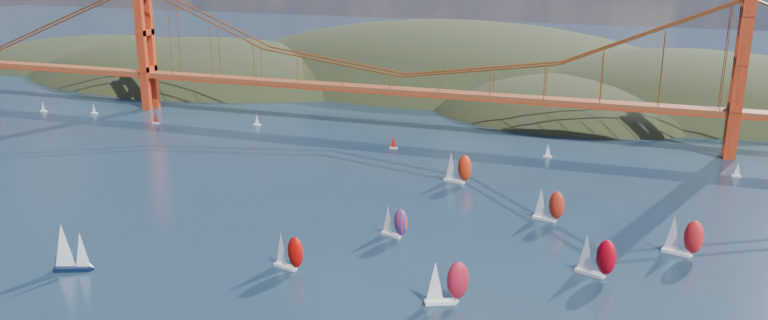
{
  "coord_description": "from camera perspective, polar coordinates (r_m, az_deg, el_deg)",
  "views": [
    {
      "loc": [
        88.27,
        -98.65,
        73.62
      ],
      "look_at": [
        22.78,
        90.0,
        14.51
      ],
      "focal_mm": 35.0,
      "sensor_mm": 36.0,
      "label": 1
    }
  ],
  "objects": [
    {
      "name": "distant_boat_1",
      "position": [
        352.39,
        -21.24,
        3.7
      ],
      "size": [
        3.0,
        2.0,
        4.7
      ],
      "color": "silver",
      "rests_on": "ground"
    },
    {
      "name": "racer_rwb",
      "position": [
        192.15,
        0.77,
        -4.67
      ],
      "size": [
        8.05,
        4.92,
        9.01
      ],
      "rotation": [
        0.0,
        0.0,
        -0.3
      ],
      "color": "silver",
      "rests_on": "ground"
    },
    {
      "name": "bridge",
      "position": [
        295.74,
        1.24,
        8.44
      ],
      "size": [
        552.0,
        12.0,
        55.0
      ],
      "color": "brown",
      "rests_on": "ground"
    },
    {
      "name": "racer_5",
      "position": [
        234.96,
        5.62,
        -0.57
      ],
      "size": [
        9.5,
        5.38,
        10.65
      ],
      "rotation": [
        0.0,
        0.0,
        -0.25
      ],
      "color": "silver",
      "rests_on": "ground"
    },
    {
      "name": "distant_boat_8",
      "position": [
        268.32,
        12.38,
        0.71
      ],
      "size": [
        3.0,
        2.0,
        4.7
      ],
      "color": "silver",
      "rests_on": "ground"
    },
    {
      "name": "distant_boat_4",
      "position": [
        265.98,
        25.33,
        -0.67
      ],
      "size": [
        3.0,
        2.0,
        4.7
      ],
      "color": "silver",
      "rests_on": "ground"
    },
    {
      "name": "headlands",
      "position": [
        389.06,
        12.29,
        3.32
      ],
      "size": [
        725.0,
        225.0,
        96.0
      ],
      "color": "black",
      "rests_on": "ground"
    },
    {
      "name": "racer_3",
      "position": [
        207.43,
        12.4,
        -3.32
      ],
      "size": [
        8.89,
        4.97,
        9.96
      ],
      "rotation": [
        0.0,
        0.0,
        -0.24
      ],
      "color": "silver",
      "rests_on": "ground"
    },
    {
      "name": "racer_4",
      "position": [
        194.78,
        21.8,
        -5.37
      ],
      "size": [
        9.49,
        5.56,
        10.63
      ],
      "rotation": [
        0.0,
        0.0,
        -0.27
      ],
      "color": "white",
      "rests_on": "ground"
    },
    {
      "name": "racer_0",
      "position": [
        175.22,
        -7.33,
        -6.87
      ],
      "size": [
        8.6,
        5.06,
        9.64
      ],
      "rotation": [
        0.0,
        0.0,
        -0.27
      ],
      "color": "white",
      "rests_on": "ground"
    },
    {
      "name": "racer_1",
      "position": [
        158.45,
        4.74,
        -9.22
      ],
      "size": [
        9.51,
        6.65,
        10.65
      ],
      "rotation": [
        0.0,
        0.0,
        0.42
      ],
      "color": "white",
      "rests_on": "ground"
    },
    {
      "name": "sloop_navy",
      "position": [
        187.06,
        -22.89,
        -6.17
      ],
      "size": [
        8.84,
        6.57,
        12.94
      ],
      "rotation": [
        0.0,
        0.0,
        0.37
      ],
      "color": "black",
      "rests_on": "ground"
    },
    {
      "name": "distant_boat_9",
      "position": [
        273.11,
        0.72,
        1.37
      ],
      "size": [
        3.0,
        2.0,
        4.7
      ],
      "color": "silver",
      "rests_on": "ground"
    },
    {
      "name": "distant_boat_0",
      "position": [
        365.22,
        -24.55,
        3.75
      ],
      "size": [
        3.0,
        2.0,
        4.7
      ],
      "color": "silver",
      "rests_on": "ground"
    },
    {
      "name": "distant_boat_3",
      "position": [
        311.99,
        -9.66,
        3.06
      ],
      "size": [
        3.0,
        2.0,
        4.7
      ],
      "color": "silver",
      "rests_on": "ground"
    },
    {
      "name": "distant_boat_2",
      "position": [
        324.66,
        -17.04,
        3.09
      ],
      "size": [
        3.0,
        2.0,
        4.7
      ],
      "color": "silver",
      "rests_on": "ground"
    },
    {
      "name": "racer_2",
      "position": [
        176.86,
        15.81,
        -7.0
      ],
      "size": [
        9.5,
        6.05,
        10.62
      ],
      "rotation": [
        0.0,
        0.0,
        -0.34
      ],
      "color": "silver",
      "rests_on": "ground"
    }
  ]
}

